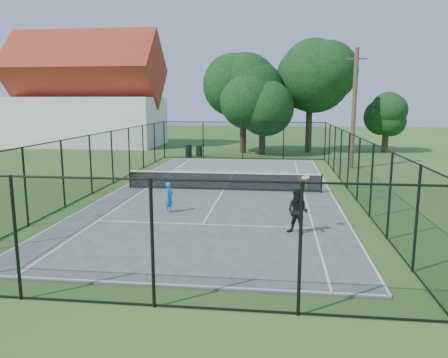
# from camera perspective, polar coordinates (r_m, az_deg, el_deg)

# --- Properties ---
(ground) EXTENTS (120.00, 120.00, 0.00)m
(ground) POSITION_cam_1_polar(r_m,az_deg,el_deg) (22.69, -0.09, -1.63)
(ground) COLOR #315C1F
(tennis_court) EXTENTS (11.00, 24.00, 0.06)m
(tennis_court) POSITION_cam_1_polar(r_m,az_deg,el_deg) (22.68, -0.09, -1.56)
(tennis_court) COLOR #4C5A55
(tennis_court) RESTS_ON ground
(tennis_net) EXTENTS (10.08, 0.08, 0.95)m
(tennis_net) POSITION_cam_1_polar(r_m,az_deg,el_deg) (22.58, -0.09, -0.19)
(tennis_net) COLOR black
(tennis_net) RESTS_ON tennis_court
(fence) EXTENTS (13.10, 26.10, 3.00)m
(fence) POSITION_cam_1_polar(r_m,az_deg,el_deg) (22.43, -0.09, 2.12)
(fence) COLOR black
(fence) RESTS_ON ground
(tree_near_left) EXTENTS (6.58, 6.58, 8.58)m
(tree_near_left) POSITION_cam_1_polar(r_m,az_deg,el_deg) (39.50, 2.55, 11.09)
(tree_near_left) COLOR #332114
(tree_near_left) RESTS_ON ground
(tree_near_mid) EXTENTS (5.46, 5.46, 7.14)m
(tree_near_mid) POSITION_cam_1_polar(r_m,az_deg,el_deg) (38.11, 5.08, 9.77)
(tree_near_mid) COLOR #332114
(tree_near_mid) RESTS_ON ground
(tree_near_right) EXTENTS (6.46, 6.46, 8.91)m
(tree_near_right) POSITION_cam_1_polar(r_m,az_deg,el_deg) (40.35, 11.17, 11.45)
(tree_near_right) COLOR #332114
(tree_near_right) RESTS_ON ground
(tree_far_right) EXTENTS (3.96, 3.96, 5.24)m
(tree_far_right) POSITION_cam_1_polar(r_m,az_deg,el_deg) (42.37, 20.48, 7.65)
(tree_far_right) COLOR #332114
(tree_far_right) RESTS_ON ground
(building) EXTENTS (15.30, 8.15, 11.87)m
(building) POSITION_cam_1_polar(r_m,az_deg,el_deg) (48.25, -17.48, 10.07)
(building) COLOR silver
(building) RESTS_ON ground
(trash_bin_left) EXTENTS (0.58, 0.58, 1.01)m
(trash_bin_left) POSITION_cam_1_polar(r_m,az_deg,el_deg) (36.85, -4.66, 3.71)
(trash_bin_left) COLOR black
(trash_bin_left) RESTS_ON ground
(trash_bin_right) EXTENTS (0.58, 0.58, 0.92)m
(trash_bin_right) POSITION_cam_1_polar(r_m,az_deg,el_deg) (36.99, -3.28, 3.68)
(trash_bin_right) COLOR black
(trash_bin_right) RESTS_ON ground
(utility_pole) EXTENTS (1.40, 0.30, 8.16)m
(utility_pole) POSITION_cam_1_polar(r_m,az_deg,el_deg) (31.48, 16.63, 8.85)
(utility_pole) COLOR #4C3823
(utility_pole) RESTS_ON ground
(player_blue) EXTENTS (0.79, 0.52, 1.26)m
(player_blue) POSITION_cam_1_polar(r_m,az_deg,el_deg) (18.28, -7.13, -2.40)
(player_blue) COLOR #1C81F2
(player_blue) RESTS_ON tennis_court
(player_black) EXTENTS (0.96, 0.93, 2.53)m
(player_black) POSITION_cam_1_polar(r_m,az_deg,el_deg) (15.37, 9.60, -4.22)
(player_black) COLOR black
(player_black) RESTS_ON tennis_court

